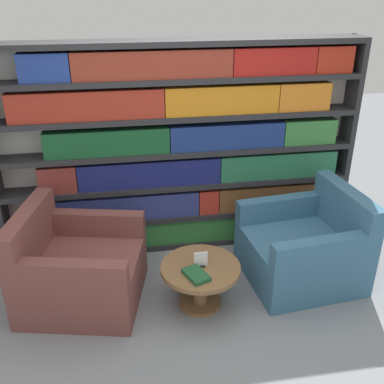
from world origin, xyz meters
TOP-DOWN VIEW (x-y plane):
  - ground_plane at (0.00, 0.00)m, footprint 14.00×14.00m
  - bookshelf at (0.03, 1.31)m, footprint 3.40×0.30m
  - armchair_left at (-0.97, 0.54)m, footprint 1.11×1.07m
  - armchair_right at (1.03, 0.54)m, footprint 1.03×0.98m
  - coffee_table at (0.03, 0.30)m, footprint 0.65×0.65m
  - table_sign at (0.03, 0.30)m, footprint 0.11×0.06m
  - stray_book at (-0.03, 0.16)m, footprint 0.22×0.26m

SIDE VIEW (x-z plane):
  - ground_plane at x=0.00m, z-range 0.00..0.00m
  - coffee_table at x=0.03m, z-range 0.08..0.47m
  - armchair_left at x=-0.97m, z-range -0.13..0.70m
  - armchair_right at x=1.03m, z-range -0.13..0.70m
  - stray_book at x=-0.03m, z-range 0.38..0.42m
  - table_sign at x=0.03m, z-range 0.37..0.50m
  - bookshelf at x=0.03m, z-range 0.00..2.01m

